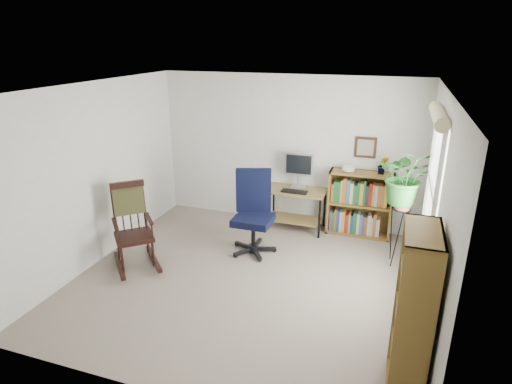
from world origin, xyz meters
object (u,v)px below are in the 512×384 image
(office_chair, at_px, (253,213))
(desk, at_px, (295,209))
(rocking_chair, at_px, (133,226))
(tall_bookshelf, at_px, (413,315))
(low_bookshelf, at_px, (360,204))

(office_chair, bearing_deg, desk, 50.70)
(rocking_chair, height_order, tall_bookshelf, tall_bookshelf)
(tall_bookshelf, bearing_deg, low_bookshelf, 103.04)
(desk, height_order, low_bookshelf, low_bookshelf)
(office_chair, relative_size, low_bookshelf, 1.18)
(office_chair, bearing_deg, rocking_chair, -166.15)
(office_chair, height_order, rocking_chair, office_chair)
(low_bookshelf, bearing_deg, office_chair, -141.31)
(office_chair, relative_size, rocking_chair, 1.04)
(rocking_chair, xyz_separation_m, tall_bookshelf, (3.46, -1.13, 0.19))
(desk, xyz_separation_m, office_chair, (-0.38, -0.97, 0.27))
(low_bookshelf, relative_size, tall_bookshelf, 0.67)
(desk, relative_size, office_chair, 0.77)
(tall_bookshelf, bearing_deg, desk, 119.78)
(office_chair, distance_m, tall_bookshelf, 2.88)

